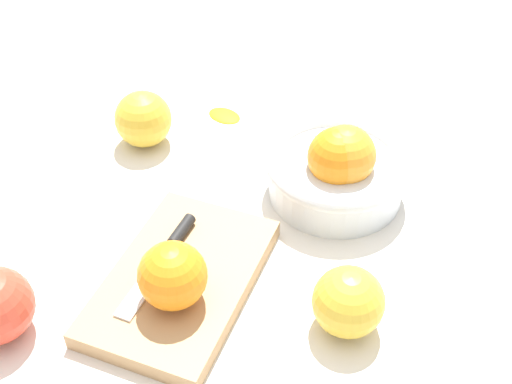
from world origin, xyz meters
The scene contains 8 objects.
ground_plane centered at (0.00, 0.00, 0.00)m, with size 2.40×2.40×0.00m, color silver.
bowl centered at (-0.13, 0.09, 0.04)m, with size 0.18×0.18×0.11m.
cutting_board centered at (0.10, 0.01, 0.01)m, with size 0.23×0.15×0.02m, color tan.
orange_on_board centered at (0.13, 0.03, 0.06)m, with size 0.07×0.07×0.07m, color orange.
knife centered at (0.08, -0.02, 0.03)m, with size 0.16×0.04×0.01m.
apple_front_left centered at (-0.09, -0.19, 0.04)m, with size 0.08×0.08×0.08m, color gold.
apple_back_right centered at (0.05, 0.19, 0.04)m, with size 0.08×0.08×0.08m, color gold.
citrus_peel centered at (-0.20, -0.13, 0.00)m, with size 0.05×0.04×0.01m, color orange.
Camera 1 is at (0.47, 0.34, 0.58)m, focal length 47.59 mm.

